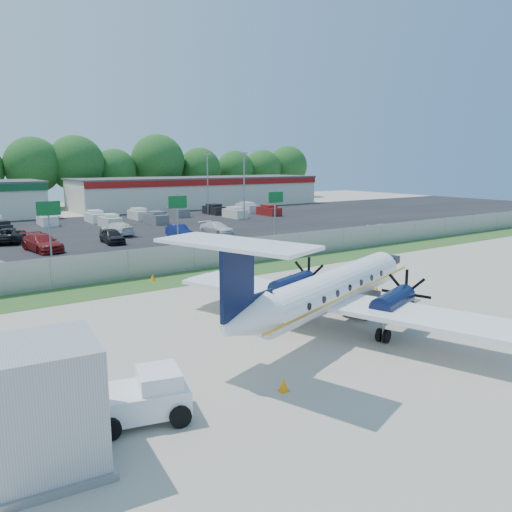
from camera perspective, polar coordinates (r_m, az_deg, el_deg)
ground at (r=25.79m, az=7.61°, el=-7.08°), size 170.00×170.00×0.00m
grass_verge at (r=35.28m, az=-5.52°, el=-2.17°), size 170.00×4.00×0.02m
access_road at (r=41.43m, az=-10.22°, el=-0.36°), size 170.00×8.00×0.02m
parking_lot at (r=60.97m, az=-18.39°, el=2.77°), size 170.00×32.00×0.02m
perimeter_fence at (r=36.81m, az=-7.06°, el=-0.08°), size 120.00×0.06×1.99m
building_east at (r=90.89m, az=-6.49°, el=7.33°), size 44.40×12.40×5.24m
sign_left at (r=42.16m, az=-22.59°, el=4.13°), size 1.80×0.26×5.00m
sign_mid at (r=45.68m, az=-8.95°, el=5.26°), size 1.80×0.26×5.00m
sign_right at (r=51.36m, az=2.24°, el=5.96°), size 1.80×0.26×5.00m
light_pole_ne at (r=67.06m, az=-1.37°, el=8.46°), size 0.90×0.35×9.09m
light_pole_se at (r=75.63m, az=-5.56°, el=8.66°), size 0.90×0.35×9.09m
tree_line at (r=93.96m, az=-24.24°, el=4.96°), size 112.00×6.00×14.00m
aircraft at (r=23.60m, az=8.55°, el=-3.76°), size 16.72×16.28×5.14m
pushback_tug at (r=16.30m, az=-12.55°, el=-15.37°), size 3.16×2.60×1.53m
baggage_cart_near at (r=24.13m, az=0.38°, el=-7.17°), size 1.81×1.16×0.92m
baggage_cart_far at (r=26.61m, az=11.96°, el=-5.47°), size 2.48×1.98×1.13m
service_container at (r=14.40m, az=-23.27°, el=-15.91°), size 3.35×3.35×3.39m
cone_nose at (r=30.78m, az=13.57°, el=-3.80°), size 0.43×0.43×0.61m
cone_port_wing at (r=17.88m, az=3.18°, el=-14.46°), size 0.34×0.34×0.49m
cone_starboard_wing at (r=34.09m, az=-11.73°, el=-2.40°), size 0.36×0.36×0.51m
road_car_mid at (r=44.69m, az=-3.97°, el=0.57°), size 4.53×2.39×1.42m
road_car_east at (r=55.75m, az=14.63°, el=2.26°), size 4.51×2.03×1.28m
parked_car_b at (r=48.35m, az=-23.17°, el=0.50°), size 3.08×5.64×1.55m
parked_car_c at (r=50.83m, az=-16.08°, el=1.40°), size 1.94×4.34×1.45m
parked_car_d at (r=52.87m, az=-8.77°, el=2.04°), size 1.69×4.32×1.40m
parked_car_e at (r=55.21m, az=-4.51°, el=2.50°), size 2.50×4.86×1.35m
parked_car_f at (r=55.03m, az=-26.25°, el=1.40°), size 3.97×5.82×1.48m
parked_car_g at (r=56.16m, az=-15.57°, el=2.27°), size 2.98×5.28×1.45m
far_parking_rows at (r=65.76m, az=-19.62°, el=3.22°), size 56.00×10.00×1.60m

